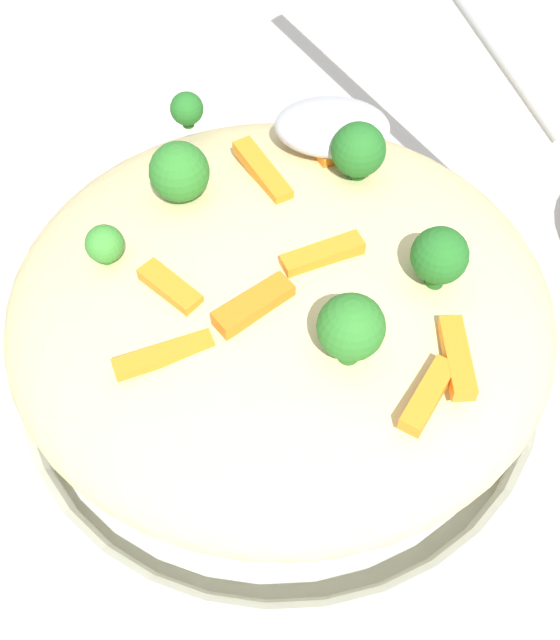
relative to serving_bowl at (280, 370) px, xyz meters
The scene contains 18 objects.
ground_plane 0.03m from the serving_bowl, ahead, with size 2.40×2.40×0.00m, color beige.
serving_bowl is the anchor object (origin of this frame).
pasta_mound 0.05m from the serving_bowl, ahead, with size 0.26×0.24×0.08m, color #DBC689.
carrot_piece_0 0.10m from the serving_bowl, 22.10° to the left, with size 0.03×0.01×0.01m, color orange.
carrot_piece_1 0.10m from the serving_bowl, 165.91° to the left, with size 0.04×0.01×0.01m, color orange.
carrot_piece_2 0.12m from the serving_bowl, 147.84° to the left, with size 0.04×0.01×0.01m, color orange.
carrot_piece_3 0.10m from the serving_bowl, 71.48° to the left, with size 0.04×0.01×0.01m, color orange.
carrot_piece_4 0.12m from the serving_bowl, 101.17° to the right, with size 0.03×0.01×0.01m, color orange.
carrot_piece_5 0.11m from the serving_bowl, 48.66° to the left, with size 0.04×0.01×0.01m, color orange.
carrot_piece_6 0.11m from the serving_bowl, 78.19° to the right, with size 0.04×0.01×0.01m, color orange.
carrot_piece_7 0.13m from the serving_bowl, 133.37° to the left, with size 0.03×0.01×0.01m, color orange.
broccoli_floret_0 0.12m from the serving_bowl, 120.68° to the right, with size 0.03×0.03×0.03m.
broccoli_floret_1 0.12m from the serving_bowl, 122.15° to the left, with size 0.03×0.03×0.03m.
broccoli_floret_2 0.12m from the serving_bowl, ahead, with size 0.02×0.02×0.02m.
broccoli_floret_3 0.12m from the serving_bowl, behind, with size 0.02×0.02×0.03m.
broccoli_floret_4 0.14m from the serving_bowl, 60.61° to the right, with size 0.02×0.02×0.02m.
broccoli_floret_5 0.12m from the serving_bowl, 39.00° to the right, with size 0.03×0.03×0.03m.
serving_spoon 0.16m from the serving_bowl, 113.34° to the right, with size 0.14×0.14×0.10m.
Camera 1 is at (-0.01, 0.24, 0.40)m, focal length 47.45 mm.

